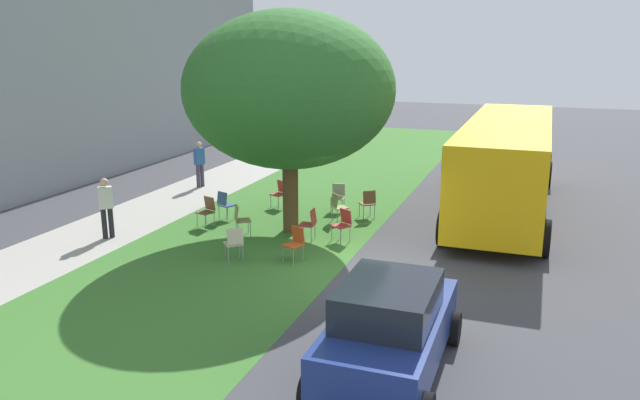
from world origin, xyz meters
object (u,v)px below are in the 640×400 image
at_px(street_tree, 289,90).
at_px(chair_4, 338,195).
at_px(chair_2, 295,241).
at_px(chair_10, 343,223).
at_px(chair_0, 338,205).
at_px(chair_3, 225,203).
at_px(school_bus, 507,157).
at_px(chair_5, 207,209).
at_px(pedestrian_0, 200,162).
at_px(pedestrian_1, 106,206).
at_px(chair_8, 234,241).
at_px(chair_7, 240,218).
at_px(chair_1, 368,202).
at_px(chair_9, 280,192).
at_px(chair_6, 310,222).
at_px(parked_car, 389,327).

distance_m(street_tree, chair_4, 4.30).
height_order(chair_2, chair_10, same).
relative_size(chair_0, chair_2, 1.00).
relative_size(chair_3, school_bus, 0.08).
bearing_deg(chair_2, street_tree, 24.82).
xyz_separation_m(chair_0, chair_5, (-1.72, 3.45, 0.00)).
relative_size(pedestrian_0, pedestrian_1, 1.00).
relative_size(chair_2, chair_8, 1.00).
bearing_deg(chair_5, chair_7, -109.87).
height_order(street_tree, chair_0, street_tree).
bearing_deg(chair_0, chair_8, 162.12).
bearing_deg(chair_3, pedestrian_0, 39.70).
xyz_separation_m(chair_3, pedestrian_1, (-2.71, 2.17, 0.41)).
bearing_deg(chair_1, chair_4, 67.57).
relative_size(chair_3, chair_9, 1.00).
distance_m(chair_0, pedestrian_0, 6.76).
relative_size(chair_1, chair_3, 1.00).
bearing_deg(chair_3, street_tree, -99.31).
distance_m(chair_9, pedestrian_0, 4.27).
xyz_separation_m(chair_6, chair_10, (0.26, -0.86, 0.00)).
bearing_deg(parked_car, chair_6, 31.11).
bearing_deg(chair_10, school_bus, -40.52).
xyz_separation_m(chair_4, chair_7, (-3.38, 1.74, 0.00)).
height_order(chair_1, chair_3, same).
relative_size(chair_6, pedestrian_1, 0.52).
height_order(chair_8, chair_9, same).
bearing_deg(chair_3, chair_6, -108.07).
height_order(chair_7, chair_10, same).
xyz_separation_m(chair_4, chair_6, (-3.10, -0.21, 0.00)).
bearing_deg(chair_4, parked_car, -157.04).
height_order(street_tree, chair_7, street_tree).
bearing_deg(pedestrian_1, chair_4, -46.73).
relative_size(street_tree, chair_2, 6.97).
distance_m(chair_8, parked_car, 6.26).
xyz_separation_m(parked_car, school_bus, (10.94, -1.06, 0.92)).
bearing_deg(pedestrian_0, parked_car, -137.59).
bearing_deg(chair_8, pedestrian_0, 36.05).
xyz_separation_m(chair_4, chair_5, (-2.90, 3.06, 0.00)).
height_order(chair_1, chair_7, same).
xyz_separation_m(parked_car, pedestrian_1, (4.44, 9.00, 0.09)).
bearing_deg(parked_car, chair_7, 43.99).
relative_size(chair_1, chair_10, 1.00).
xyz_separation_m(chair_7, chair_10, (0.53, -2.82, 0.00)).
xyz_separation_m(chair_5, parked_car, (-6.33, -6.98, 0.32)).
distance_m(chair_4, chair_6, 3.11).
xyz_separation_m(chair_4, pedestrian_0, (1.44, 5.84, 0.41)).
height_order(chair_6, pedestrian_0, pedestrian_0).
bearing_deg(pedestrian_0, chair_3, -140.30).
relative_size(chair_4, school_bus, 0.08).
distance_m(street_tree, chair_7, 3.76).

